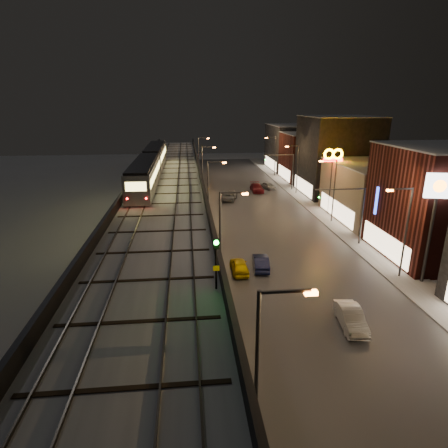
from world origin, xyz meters
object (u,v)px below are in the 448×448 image
car_mid_silver (227,196)px  sign_citgo (436,201)px  subway_train (151,164)px  car_taxi (239,266)px  car_mid_dark (232,194)px  car_onc_silver (351,318)px  car_near_white (261,263)px  car_onc_white (257,188)px  car_onc_red (268,186)px  rail_signal (216,254)px

car_mid_silver → sign_citgo: 37.50m
subway_train → car_taxi: bearing=-62.3°
car_mid_silver → car_mid_dark: bearing=-116.9°
car_onc_silver → car_near_white: bearing=120.2°
car_onc_white → car_onc_red: car_onc_white is taller
car_mid_dark → rail_signal: bearing=92.3°
car_near_white → sign_citgo: 17.06m
rail_signal → car_onc_red: (14.57, 53.17, -8.04)m
rail_signal → car_taxi: bearing=77.3°
car_mid_dark → car_onc_silver: 42.23m
car_onc_white → rail_signal: bearing=-103.2°
car_taxi → car_onc_red: (11.01, 37.39, -0.02)m
car_onc_red → sign_citgo: size_ratio=0.38×
car_mid_silver → car_mid_dark: 2.35m
subway_train → car_onc_white: subway_train is taller
subway_train → car_mid_dark: size_ratio=7.68×
subway_train → rail_signal: (6.40, -34.72, 0.48)m
car_onc_white → car_onc_red: bearing=35.8°
car_onc_white → sign_citgo: size_ratio=0.50×
rail_signal → car_onc_red: rail_signal is taller
car_onc_white → car_onc_silver: bearing=-91.7°
car_near_white → car_onc_red: car_near_white is taller
car_near_white → car_mid_dark: 31.03m
car_near_white → car_onc_white: 35.33m
car_mid_dark → car_onc_red: 9.81m
car_taxi → car_onc_silver: size_ratio=0.90×
subway_train → sign_citgo: sign_citgo is taller
rail_signal → sign_citgo: sign_citgo is taller
rail_signal → car_near_white: size_ratio=0.69×
car_mid_silver → car_onc_red: size_ratio=1.21×
car_near_white → car_mid_dark: bearing=-85.4°
car_mid_silver → car_taxi: bearing=88.5°
car_mid_silver → car_onc_red: bearing=-137.4°
car_onc_silver → car_onc_white: car_onc_white is taller
subway_train → car_onc_silver: (17.07, -29.29, -7.49)m
car_near_white → car_mid_silver: size_ratio=0.89×
rail_signal → car_onc_white: 53.22m
car_mid_dark → car_taxi: bearing=94.7°
subway_train → car_onc_red: (20.97, 18.45, -7.56)m
rail_signal → car_mid_dark: size_ratio=0.68×
car_mid_dark → sign_citgo: (14.01, -35.57, 7.38)m
car_mid_silver → sign_citgo: sign_citgo is taller
car_onc_silver → sign_citgo: (9.93, 6.47, 7.27)m
rail_signal → sign_citgo: 23.80m
subway_train → car_near_white: subway_train is taller
subway_train → car_near_white: bearing=-56.1°
subway_train → car_mid_dark: bearing=44.5°
car_near_white → car_taxi: bearing=22.1°
subway_train → car_onc_red: 28.94m
subway_train → car_mid_silver: 17.66m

